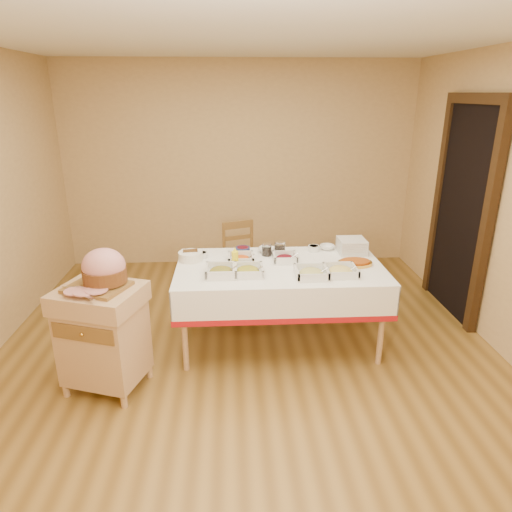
{
  "coord_description": "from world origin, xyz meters",
  "views": [
    {
      "loc": [
        -0.12,
        -3.44,
        2.2
      ],
      "look_at": [
        0.08,
        0.2,
        0.89
      ],
      "focal_mm": 32.0,
      "sensor_mm": 36.0,
      "label": 1
    }
  ],
  "objects": [
    {
      "name": "small_bowl_right",
      "position": [
        0.67,
        0.67,
        0.79
      ],
      "size": [
        0.11,
        0.11,
        0.05
      ],
      "color": "silver",
      "rests_on": "dining_table"
    },
    {
      "name": "preserve_jar_right",
      "position": [
        0.33,
        0.58,
        0.82
      ],
      "size": [
        0.11,
        0.11,
        0.13
      ],
      "color": "silver",
      "rests_on": "dining_table"
    },
    {
      "name": "small_bowl_mid",
      "position": [
        -0.02,
        0.65,
        0.79
      ],
      "size": [
        0.14,
        0.14,
        0.06
      ],
      "color": "navy",
      "rests_on": "dining_table"
    },
    {
      "name": "brass_platter",
      "position": [
        0.97,
        0.28,
        0.78
      ],
      "size": [
        0.31,
        0.22,
        0.04
      ],
      "color": "gold",
      "rests_on": "dining_table"
    },
    {
      "name": "serving_dish_e",
      "position": [
        -0.04,
        0.4,
        0.79
      ],
      "size": [
        0.24,
        0.23,
        0.11
      ],
      "color": "silver",
      "rests_on": "dining_table"
    },
    {
      "name": "butcher_cart",
      "position": [
        -1.11,
        -0.32,
        0.48
      ],
      "size": [
        0.72,
        0.66,
        0.84
      ],
      "color": "tan",
      "rests_on": "ground"
    },
    {
      "name": "dining_table",
      "position": [
        0.3,
        0.3,
        0.6
      ],
      "size": [
        1.82,
        1.02,
        0.76
      ],
      "color": "tan",
      "rests_on": "ground"
    },
    {
      "name": "mustard_bottle",
      "position": [
        -0.09,
        0.28,
        0.84
      ],
      "size": [
        0.06,
        0.06,
        0.18
      ],
      "color": "yellow",
      "rests_on": "dining_table"
    },
    {
      "name": "serving_dish_d",
      "position": [
        0.79,
        0.07,
        0.79
      ],
      "size": [
        0.26,
        0.26,
        0.1
      ],
      "color": "silver",
      "rests_on": "dining_table"
    },
    {
      "name": "ham_on_board",
      "position": [
        -1.07,
        -0.28,
        0.97
      ],
      "size": [
        0.45,
        0.43,
        0.3
      ],
      "color": "brown",
      "rests_on": "butcher_cart"
    },
    {
      "name": "serving_dish_c",
      "position": [
        0.53,
        0.03,
        0.79
      ],
      "size": [
        0.26,
        0.26,
        0.11
      ],
      "color": "silver",
      "rests_on": "dining_table"
    },
    {
      "name": "bowl_small_imported",
      "position": [
        0.81,
        0.71,
        0.78
      ],
      "size": [
        0.19,
        0.19,
        0.04
      ],
      "primitive_type": "imported",
      "rotation": [
        0.0,
        0.0,
        -0.42
      ],
      "color": "silver",
      "rests_on": "dining_table"
    },
    {
      "name": "bowl_white_imported",
      "position": [
        0.21,
        0.67,
        0.78
      ],
      "size": [
        0.2,
        0.2,
        0.04
      ],
      "primitive_type": "imported",
      "rotation": [
        0.0,
        0.0,
        -0.25
      ],
      "color": "silver",
      "rests_on": "dining_table"
    },
    {
      "name": "preserve_jar_left",
      "position": [
        0.21,
        0.57,
        0.81
      ],
      "size": [
        0.09,
        0.09,
        0.12
      ],
      "color": "silver",
      "rests_on": "dining_table"
    },
    {
      "name": "bread_basket",
      "position": [
        -0.5,
        0.48,
        0.8
      ],
      "size": [
        0.22,
        0.22,
        0.1
      ],
      "color": "white",
      "rests_on": "dining_table"
    },
    {
      "name": "serving_dish_f",
      "position": [
        0.36,
        0.41,
        0.79
      ],
      "size": [
        0.22,
        0.21,
        0.1
      ],
      "color": "silver",
      "rests_on": "dining_table"
    },
    {
      "name": "small_bowl_left",
      "position": [
        -0.4,
        0.55,
        0.79
      ],
      "size": [
        0.11,
        0.11,
        0.05
      ],
      "color": "silver",
      "rests_on": "dining_table"
    },
    {
      "name": "doorway",
      "position": [
        2.2,
        0.9,
        1.11
      ],
      "size": [
        0.09,
        1.1,
        2.2
      ],
      "color": "black",
      "rests_on": "ground"
    },
    {
      "name": "serving_dish_b",
      "position": [
        0.01,
        0.11,
        0.79
      ],
      "size": [
        0.26,
        0.26,
        0.1
      ],
      "color": "silver",
      "rests_on": "dining_table"
    },
    {
      "name": "plate_stack",
      "position": [
        1.02,
        0.6,
        0.83
      ],
      "size": [
        0.25,
        0.25,
        0.14
      ],
      "color": "silver",
      "rests_on": "dining_table"
    },
    {
      "name": "serving_dish_a",
      "position": [
        -0.21,
        0.1,
        0.8
      ],
      "size": [
        0.27,
        0.26,
        0.11
      ],
      "color": "silver",
      "rests_on": "dining_table"
    },
    {
      "name": "dining_chair",
      "position": [
        -0.0,
        1.31,
        0.44
      ],
      "size": [
        0.49,
        0.48,
        0.86
      ],
      "color": "brown",
      "rests_on": "ground"
    },
    {
      "name": "room_shell",
      "position": [
        0.0,
        0.0,
        1.3
      ],
      "size": [
        5.0,
        5.0,
        5.0
      ],
      "color": "olive",
      "rests_on": "ground"
    }
  ]
}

